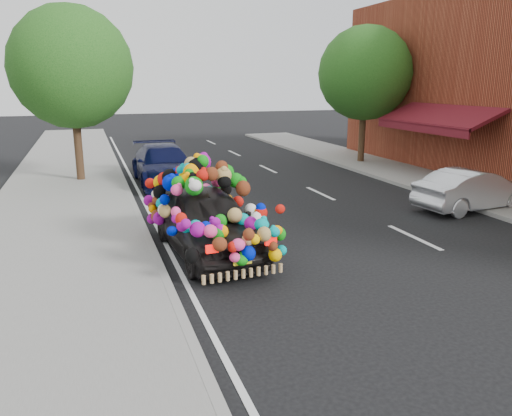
{
  "coord_description": "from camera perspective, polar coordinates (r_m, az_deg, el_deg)",
  "views": [
    {
      "loc": [
        -3.5,
        -9.39,
        3.54
      ],
      "look_at": [
        -0.14,
        0.51,
        0.89
      ],
      "focal_mm": 35.0,
      "sensor_mm": 36.0,
      "label": 1
    }
  ],
  "objects": [
    {
      "name": "ground",
      "position": [
        10.63,
        1.62,
        -5.25
      ],
      "size": [
        100.0,
        100.0,
        0.0
      ],
      "primitive_type": "plane",
      "color": "black",
      "rests_on": "ground"
    },
    {
      "name": "sidewalk",
      "position": [
        10.05,
        -22.25,
        -7.17
      ],
      "size": [
        4.0,
        60.0,
        0.12
      ],
      "primitive_type": "cube",
      "color": "gray",
      "rests_on": "ground"
    },
    {
      "name": "kerb",
      "position": [
        10.08,
        -11.09,
        -6.24
      ],
      "size": [
        0.15,
        60.0,
        0.13
      ],
      "primitive_type": "cube",
      "color": "gray",
      "rests_on": "ground"
    },
    {
      "name": "footpath_far",
      "position": [
        17.39,
        24.11,
        1.42
      ],
      "size": [
        3.0,
        40.0,
        0.12
      ],
      "primitive_type": "cube",
      "color": "gray",
      "rests_on": "ground"
    },
    {
      "name": "lane_markings",
      "position": [
        12.29,
        17.59,
        -3.19
      ],
      "size": [
        6.0,
        50.0,
        0.01
      ],
      "primitive_type": null,
      "color": "silver",
      "rests_on": "ground"
    },
    {
      "name": "tree_near_sidewalk",
      "position": [
        18.9,
        -20.34,
        14.83
      ],
      "size": [
        4.2,
        4.2,
        6.13
      ],
      "color": "#332114",
      "rests_on": "ground"
    },
    {
      "name": "tree_far_b",
      "position": [
        22.54,
        12.35,
        14.8
      ],
      "size": [
        4.0,
        4.0,
        5.9
      ],
      "color": "#332114",
      "rests_on": "ground"
    },
    {
      "name": "plush_art_car",
      "position": [
        10.5,
        -5.67,
        0.31
      ],
      "size": [
        2.29,
        4.36,
        2.02
      ],
      "rotation": [
        0.0,
        0.0,
        0.07
      ],
      "color": "black",
      "rests_on": "ground"
    },
    {
      "name": "navy_sedan",
      "position": [
        18.04,
        -10.5,
        4.86
      ],
      "size": [
        1.95,
        4.72,
        1.37
      ],
      "primitive_type": "imported",
      "rotation": [
        0.0,
        0.0,
        0.01
      ],
      "color": "black",
      "rests_on": "ground"
    },
    {
      "name": "silver_hatchback",
      "position": [
        15.39,
        23.56,
        1.94
      ],
      "size": [
        3.65,
        1.63,
        1.16
      ],
      "primitive_type": "imported",
      "rotation": [
        0.0,
        0.0,
        1.69
      ],
      "color": "silver",
      "rests_on": "ground"
    }
  ]
}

